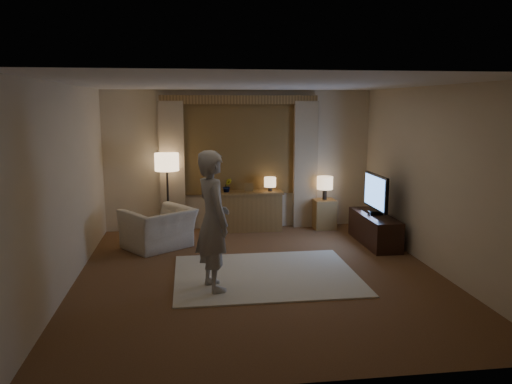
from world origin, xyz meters
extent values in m
cube|color=brown|center=(0.00, 0.00, -0.01)|extent=(5.00, 5.50, 0.02)
cube|color=silver|center=(0.00, 0.00, 2.61)|extent=(5.00, 5.50, 0.02)
cube|color=beige|center=(0.00, 2.76, 1.30)|extent=(5.00, 0.02, 2.60)
cube|color=beige|center=(0.00, -2.76, 1.30)|extent=(5.00, 0.02, 2.60)
cube|color=beige|center=(-2.51, 0.00, 1.30)|extent=(0.02, 5.50, 2.60)
cube|color=beige|center=(2.51, 0.00, 1.30)|extent=(0.02, 5.50, 2.60)
cube|color=black|center=(0.00, 2.73, 1.55)|extent=(2.00, 0.01, 1.70)
cube|color=brown|center=(0.00, 2.72, 1.55)|extent=(2.08, 0.04, 1.78)
cube|color=tan|center=(-1.25, 2.65, 1.20)|extent=(0.45, 0.12, 2.40)
cube|color=tan|center=(1.25, 2.65, 1.20)|extent=(0.45, 0.12, 2.40)
cube|color=brown|center=(0.00, 2.67, 2.42)|extent=(2.90, 0.14, 0.16)
cube|color=beige|center=(0.08, -0.03, 0.01)|extent=(2.50, 2.00, 0.02)
cube|color=brown|center=(0.15, 2.50, 0.35)|extent=(1.20, 0.40, 0.70)
cube|color=brown|center=(0.15, 2.50, 0.80)|extent=(0.16, 0.02, 0.20)
imported|color=#999999|center=(-0.25, 2.50, 0.85)|extent=(0.17, 0.13, 0.30)
cylinder|color=black|center=(0.55, 2.50, 0.76)|extent=(0.08, 0.08, 0.12)
cylinder|color=#F8CB95|center=(0.55, 2.50, 0.91)|extent=(0.22, 0.22, 0.18)
cylinder|color=black|center=(-1.34, 2.44, 0.01)|extent=(0.31, 0.31, 0.03)
cylinder|color=black|center=(-1.34, 2.44, 0.59)|extent=(0.04, 0.04, 1.18)
cylinder|color=#F8CB95|center=(-1.34, 2.44, 1.32)|extent=(0.43, 0.43, 0.31)
imported|color=beige|center=(-1.47, 1.53, 0.33)|extent=(1.34, 1.31, 0.66)
cube|color=brown|center=(1.59, 2.45, 0.28)|extent=(0.40, 0.40, 0.56)
cylinder|color=black|center=(1.59, 2.45, 0.66)|extent=(0.08, 0.08, 0.20)
cylinder|color=#F8CB95|center=(1.59, 2.45, 0.88)|extent=(0.30, 0.30, 0.24)
cube|color=black|center=(2.15, 1.31, 0.25)|extent=(0.45, 1.40, 0.50)
cube|color=black|center=(2.15, 1.31, 0.53)|extent=(0.23, 0.11, 0.06)
cube|color=black|center=(2.15, 1.31, 0.90)|extent=(0.05, 0.95, 0.58)
cube|color=#5287DF|center=(2.12, 1.31, 0.90)|extent=(0.00, 0.88, 0.52)
imported|color=#B4AFA7|center=(-0.66, -0.46, 0.91)|extent=(0.59, 0.74, 1.77)
camera|label=1|loc=(-0.95, -6.55, 2.34)|focal=35.00mm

